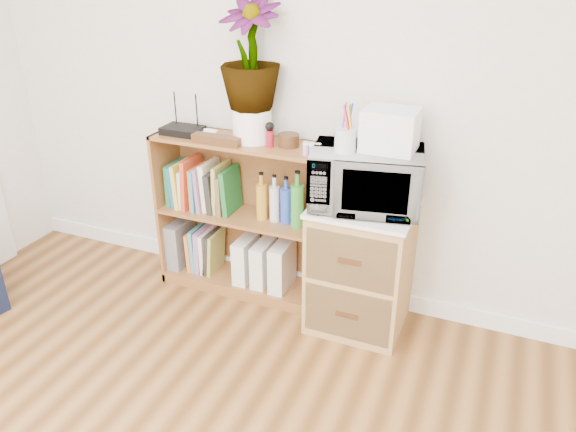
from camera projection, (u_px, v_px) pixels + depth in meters
The scene contains 21 objects.
skirting_board at pixel (305, 280), 3.46m from camera, with size 4.00×0.02×0.10m, color white.
bookshelf at pixel (241, 218), 3.28m from camera, with size 1.00×0.30×0.95m, color brown.
wicker_unit at pixel (361, 268), 3.02m from camera, with size 0.50×0.45×0.70m, color #9E7542.
microwave at pixel (366, 179), 2.78m from camera, with size 0.54×0.37×0.30m, color white.
pen_cup at pixel (345, 140), 2.67m from camera, with size 0.10×0.10×0.12m, color silver.
small_appliance at pixel (390, 130), 2.67m from camera, with size 0.25×0.21×0.20m, color white.
router at pixel (183, 130), 3.17m from camera, with size 0.22×0.15×0.04m, color black.
white_bowl at pixel (205, 135), 3.11m from camera, with size 0.13×0.13×0.03m, color white.
plant_pot at pixel (252, 125), 3.02m from camera, with size 0.21×0.21×0.18m, color white.
potted_plant at pixel (250, 54), 2.86m from camera, with size 0.32×0.32×0.57m, color #35732E.
trinket_box at pixel (217, 140), 3.01m from camera, with size 0.28×0.07×0.04m, color #3C2210.
kokeshi_doll at pixel (270, 139), 2.95m from camera, with size 0.04×0.04×0.09m, color maroon.
wooden_bowl at pixel (289, 140), 2.97m from camera, with size 0.11×0.11×0.07m, color #3D2310.
paint_jars at pixel (312, 151), 2.83m from camera, with size 0.10×0.04×0.05m, color pink.
file_box at pixel (181, 243), 3.55m from camera, with size 0.09×0.23×0.29m, color slate.
magazine_holder_left at pixel (246, 259), 3.38m from camera, with size 0.09×0.22×0.27m, color silver.
magazine_holder_mid at pixel (263, 263), 3.34m from camera, with size 0.08×0.21×0.27m, color silver.
magazine_holder_right at pixel (282, 266), 3.30m from camera, with size 0.09×0.23×0.29m, color silver.
cookbooks at pixel (202, 186), 3.30m from camera, with size 0.42×0.20×0.31m.
liquor_bottles at pixel (296, 200), 3.09m from camera, with size 0.45×0.07×0.32m.
lower_books at pixel (205, 249), 3.49m from camera, with size 0.19×0.19×0.28m.
Camera 1 is at (1.04, -0.52, 1.92)m, focal length 35.00 mm.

